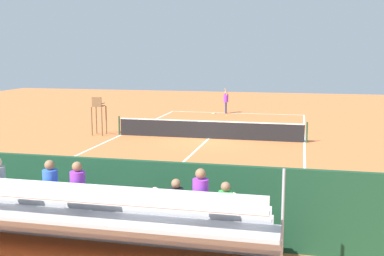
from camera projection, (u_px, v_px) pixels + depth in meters
ground_plane at (209, 139)px, 25.60m from camera, size 60.00×60.00×0.00m
court_line_markings at (209, 138)px, 25.63m from camera, size 10.10×22.20×0.01m
tennis_net at (209, 129)px, 25.52m from camera, size 10.30×0.10×1.07m
backdrop_wall at (102, 197)px, 11.97m from camera, size 18.00×0.16×2.00m
bleacher_stand at (84, 217)px, 10.60m from camera, size 9.06×2.40×2.48m
umpire_chair at (98, 112)px, 26.50m from camera, size 0.67×0.67×2.14m
courtside_bench at (217, 213)px, 12.12m from camera, size 1.80×0.40×0.93m
equipment_bag at (158, 224)px, 12.40m from camera, size 0.90×0.36×0.36m
tennis_player at (226, 100)px, 35.97m from camera, size 0.42×0.55×1.93m
tennis_racket at (214, 113)px, 35.89m from camera, size 0.39×0.59×0.03m
tennis_ball_near at (226, 116)px, 34.44m from camera, size 0.07×0.07×0.07m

